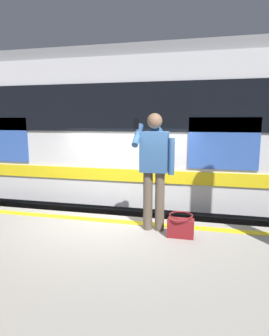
# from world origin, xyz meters

# --- Properties ---
(ground_plane) EXTENTS (24.62, 24.62, 0.00)m
(ground_plane) POSITION_xyz_m (0.00, 0.00, 0.00)
(ground_plane) COLOR #3D3D3F
(safety_line) EXTENTS (13.22, 0.16, 0.01)m
(safety_line) POSITION_xyz_m (0.00, 0.30, 1.03)
(safety_line) COLOR yellow
(safety_line) RESTS_ON platform
(track_rail_near) EXTENTS (17.53, 0.08, 0.16)m
(track_rail_near) POSITION_xyz_m (0.00, -1.49, 0.08)
(track_rail_near) COLOR slate
(track_rail_near) RESTS_ON ground
(track_rail_far) EXTENTS (17.53, 0.08, 0.16)m
(track_rail_far) POSITION_xyz_m (0.00, -2.92, 0.08)
(track_rail_far) COLOR slate
(track_rail_far) RESTS_ON ground
(train_carriage) EXTENTS (12.88, 2.99, 3.92)m
(train_carriage) POSITION_xyz_m (0.54, -2.20, 2.50)
(train_carriage) COLOR silver
(train_carriage) RESTS_ON ground
(passenger) EXTENTS (0.57, 0.55, 1.74)m
(passenger) POSITION_xyz_m (-0.69, 0.49, 2.05)
(passenger) COLOR brown
(passenger) RESTS_ON platform
(handbag) EXTENTS (0.37, 0.34, 0.33)m
(handbag) POSITION_xyz_m (-1.10, 0.69, 1.18)
(handbag) COLOR maroon
(handbag) RESTS_ON platform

